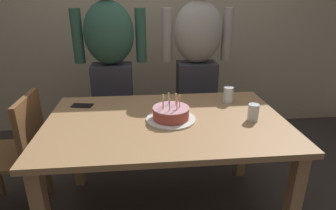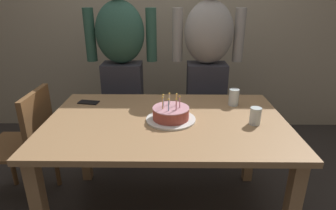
{
  "view_description": "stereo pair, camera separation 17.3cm",
  "coord_description": "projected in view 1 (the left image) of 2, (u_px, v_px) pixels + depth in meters",
  "views": [
    {
      "loc": [
        -0.14,
        -1.61,
        1.47
      ],
      "look_at": [
        0.01,
        -0.0,
        0.84
      ],
      "focal_mm": 30.14,
      "sensor_mm": 36.0,
      "label": 1
    },
    {
      "loc": [
        0.03,
        -1.62,
        1.47
      ],
      "look_at": [
        0.01,
        -0.0,
        0.84
      ],
      "focal_mm": 30.14,
      "sensor_mm": 36.0,
      "label": 2
    }
  ],
  "objects": [
    {
      "name": "person_man_bearded",
      "position": [
        112.0,
        70.0,
        2.41
      ],
      "size": [
        0.61,
        0.27,
        1.66
      ],
      "rotation": [
        0.0,
        0.0,
        3.14
      ],
      "color": "#33333D",
      "rests_on": "ground_plane"
    },
    {
      "name": "birthday_cake",
      "position": [
        171.0,
        114.0,
        1.75
      ],
      "size": [
        0.31,
        0.31,
        0.16
      ],
      "color": "white",
      "rests_on": "dining_table"
    },
    {
      "name": "water_glass_far",
      "position": [
        253.0,
        112.0,
        1.75
      ],
      "size": [
        0.07,
        0.07,
        0.11
      ],
      "primitive_type": "cylinder",
      "color": "silver",
      "rests_on": "dining_table"
    },
    {
      "name": "person_woman_cardigan",
      "position": [
        197.0,
        68.0,
        2.48
      ],
      "size": [
        0.61,
        0.27,
        1.66
      ],
      "rotation": [
        0.0,
        0.0,
        3.14
      ],
      "color": "#33333D",
      "rests_on": "ground_plane"
    },
    {
      "name": "cell_phone",
      "position": [
        82.0,
        105.0,
        1.99
      ],
      "size": [
        0.15,
        0.1,
        0.01
      ],
      "primitive_type": "cube",
      "rotation": [
        0.0,
        0.0,
        -0.18
      ],
      "color": "black",
      "rests_on": "dining_table"
    },
    {
      "name": "dining_table",
      "position": [
        166.0,
        133.0,
        1.81
      ],
      "size": [
        1.5,
        0.96,
        0.74
      ],
      "color": "#A37A51",
      "rests_on": "ground_plane"
    },
    {
      "name": "water_glass_near",
      "position": [
        228.0,
        95.0,
        2.03
      ],
      "size": [
        0.07,
        0.07,
        0.12
      ],
      "primitive_type": "cylinder",
      "color": "silver",
      "rests_on": "dining_table"
    },
    {
      "name": "dining_chair",
      "position": [
        19.0,
        147.0,
        1.89
      ],
      "size": [
        0.42,
        0.42,
        0.87
      ],
      "rotation": [
        0.0,
        0.0,
        -1.57
      ],
      "color": "brown",
      "rests_on": "ground_plane"
    },
    {
      "name": "back_wall",
      "position": [
        153.0,
        12.0,
        3.0
      ],
      "size": [
        5.2,
        0.1,
        2.6
      ],
      "primitive_type": "cube",
      "color": "tan",
      "rests_on": "ground_plane"
    }
  ]
}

